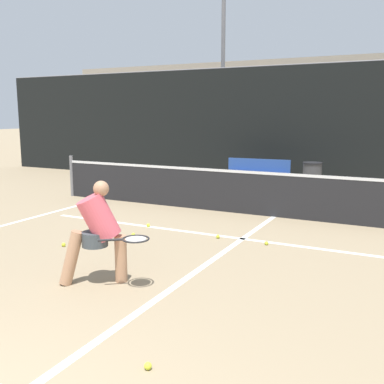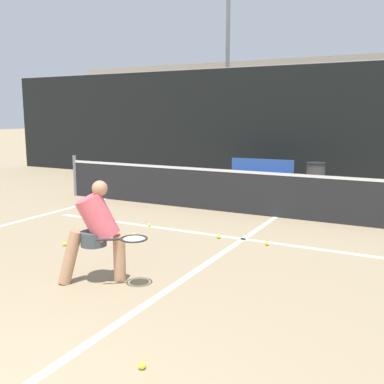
% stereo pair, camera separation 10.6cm
% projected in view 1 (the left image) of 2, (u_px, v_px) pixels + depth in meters
% --- Properties ---
extents(court_service_line, '(8.25, 0.10, 0.01)m').
position_uv_depth(court_service_line, '(242.00, 239.00, 7.83)').
color(court_service_line, white).
rests_on(court_service_line, ground).
extents(court_center_mark, '(0.10, 6.86, 0.01)m').
position_uv_depth(court_center_mark, '(206.00, 265.00, 6.49)').
color(court_center_mark, white).
rests_on(court_center_mark, ground).
extents(net, '(11.09, 0.09, 1.07)m').
position_uv_depth(net, '(275.00, 193.00, 9.42)').
color(net, slate).
rests_on(net, ground).
extents(fence_back, '(24.00, 0.06, 3.59)m').
position_uv_depth(fence_back, '(319.00, 127.00, 13.00)').
color(fence_back, black).
rests_on(fence_back, ground).
extents(player_practicing, '(1.23, 0.66, 1.34)m').
position_uv_depth(player_practicing, '(98.00, 230.00, 5.68)').
color(player_practicing, tan).
rests_on(player_practicing, ground).
extents(tennis_ball_scattered_0, '(0.07, 0.07, 0.07)m').
position_uv_depth(tennis_ball_scattered_0, '(218.00, 237.00, 7.86)').
color(tennis_ball_scattered_0, '#D1E033').
rests_on(tennis_ball_scattered_0, ground).
extents(tennis_ball_scattered_1, '(0.07, 0.07, 0.07)m').
position_uv_depth(tennis_ball_scattered_1, '(64.00, 245.00, 7.37)').
color(tennis_ball_scattered_1, '#D1E033').
rests_on(tennis_ball_scattered_1, ground).
extents(tennis_ball_scattered_3, '(0.07, 0.07, 0.07)m').
position_uv_depth(tennis_ball_scattered_3, '(148.00, 225.00, 8.66)').
color(tennis_ball_scattered_3, '#D1E033').
rests_on(tennis_ball_scattered_3, ground).
extents(tennis_ball_scattered_4, '(0.07, 0.07, 0.07)m').
position_uv_depth(tennis_ball_scattered_4, '(94.00, 226.00, 8.60)').
color(tennis_ball_scattered_4, '#D1E033').
rests_on(tennis_ball_scattered_4, ground).
extents(tennis_ball_scattered_5, '(0.07, 0.07, 0.07)m').
position_uv_depth(tennis_ball_scattered_5, '(75.00, 243.00, 7.48)').
color(tennis_ball_scattered_5, '#D1E033').
rests_on(tennis_ball_scattered_5, ground).
extents(tennis_ball_scattered_6, '(0.07, 0.07, 0.07)m').
position_uv_depth(tennis_ball_scattered_6, '(266.00, 243.00, 7.46)').
color(tennis_ball_scattered_6, '#D1E033').
rests_on(tennis_ball_scattered_6, ground).
extents(tennis_ball_scattered_7, '(0.07, 0.07, 0.07)m').
position_uv_depth(tennis_ball_scattered_7, '(148.00, 366.00, 3.83)').
color(tennis_ball_scattered_7, '#D1E033').
rests_on(tennis_ball_scattered_7, ground).
extents(tennis_ball_scattered_8, '(0.07, 0.07, 0.07)m').
position_uv_depth(tennis_ball_scattered_8, '(133.00, 235.00, 7.98)').
color(tennis_ball_scattered_8, '#D1E033').
rests_on(tennis_ball_scattered_8, ground).
extents(courtside_bench, '(1.86, 0.50, 0.86)m').
position_uv_depth(courtside_bench, '(258.00, 172.00, 13.00)').
color(courtside_bench, '#2D519E').
rests_on(courtside_bench, ground).
extents(trash_bin, '(0.52, 0.52, 0.87)m').
position_uv_depth(trash_bin, '(312.00, 178.00, 12.10)').
color(trash_bin, '#3F3F42').
rests_on(trash_bin, ground).
extents(floodlight_mast, '(1.10, 0.24, 9.68)m').
position_uv_depth(floodlight_mast, '(224.00, 13.00, 17.49)').
color(floodlight_mast, slate).
rests_on(floodlight_mast, ground).
extents(building_far, '(36.00, 2.40, 5.09)m').
position_uv_depth(building_far, '(366.00, 106.00, 23.76)').
color(building_far, gray).
rests_on(building_far, ground).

